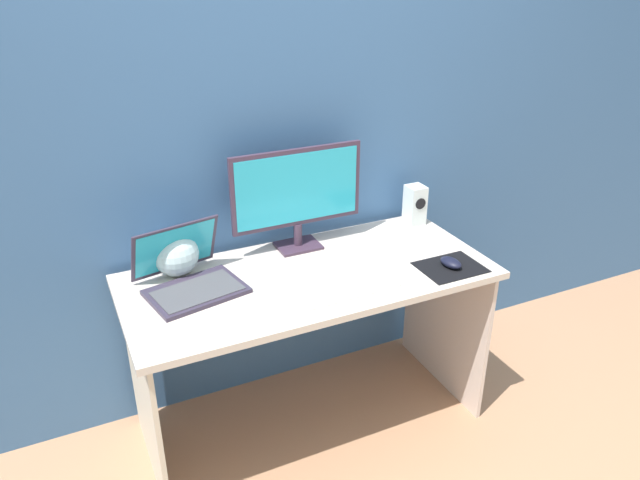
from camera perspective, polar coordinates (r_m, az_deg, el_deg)
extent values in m
plane|color=tan|center=(2.81, -0.91, -16.43)|extent=(8.00, 8.00, 0.00)
cube|color=#3A608F|center=(2.52, -4.75, 11.00)|extent=(6.00, 0.04, 2.50)
cube|color=beige|center=(2.39, -1.03, -3.46)|extent=(1.44, 0.65, 0.03)
cube|color=beige|center=(2.45, -16.07, -14.22)|extent=(0.02, 0.61, 0.71)
cube|color=beige|center=(2.88, 11.53, -6.99)|extent=(0.02, 0.61, 0.71)
cube|color=#3E2B3D|center=(2.59, -2.06, -0.52)|extent=(0.18, 0.14, 0.01)
cylinder|color=#3E2B3D|center=(2.56, -2.08, 0.54)|extent=(0.04, 0.04, 0.09)
cube|color=#3E2B3D|center=(2.48, -2.16, 4.93)|extent=(0.56, 0.02, 0.33)
cube|color=#26A5BF|center=(2.47, -2.07, 4.86)|extent=(0.53, 0.00, 0.29)
cube|color=silver|center=(2.81, 8.86, 3.26)|extent=(0.08, 0.08, 0.18)
cylinder|color=black|center=(2.77, 9.39, 3.36)|extent=(0.05, 0.00, 0.05)
cube|color=#362C3E|center=(2.29, -11.48, -4.74)|extent=(0.38, 0.30, 0.02)
cube|color=#47474C|center=(2.28, -11.37, -4.66)|extent=(0.33, 0.24, 0.00)
cube|color=#362C3E|center=(2.37, -13.41, -0.74)|extent=(0.35, 0.15, 0.22)
cube|color=#26A5BF|center=(2.36, -13.37, -0.74)|extent=(0.32, 0.13, 0.19)
sphere|color=silver|center=(2.41, -13.34, -1.27)|extent=(0.18, 0.18, 0.18)
cube|color=white|center=(2.26, 2.56, -4.78)|extent=(0.41, 0.13, 0.01)
cube|color=black|center=(2.48, 12.09, -2.50)|extent=(0.25, 0.20, 0.00)
ellipsoid|color=black|center=(2.47, 12.13, -2.08)|extent=(0.08, 0.11, 0.04)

